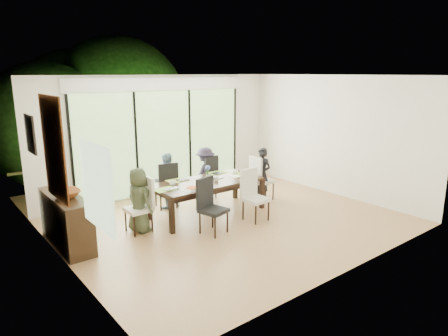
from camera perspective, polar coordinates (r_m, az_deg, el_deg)
floor at (r=7.61m, az=1.18°, el=-7.72°), size 6.00×5.00×0.01m
ceiling at (r=7.09m, az=1.29°, el=13.13°), size 6.00×5.00×0.01m
wall_back at (r=9.28m, az=-8.72°, el=4.67°), size 6.00×0.02×2.70m
wall_front at (r=5.58m, az=17.87°, el=-1.72°), size 6.00×0.02×2.70m
wall_left at (r=5.84m, az=-22.19°, el=-1.40°), size 0.02×5.00×2.70m
wall_right at (r=9.41m, az=15.56°, el=4.46°), size 0.02×5.00×2.70m
glass_doors at (r=9.27m, az=-8.56°, el=3.73°), size 4.20×0.02×2.30m
blinds_header at (r=9.13m, az=-8.82°, el=11.79°), size 4.40×0.06×0.28m
mullion_a at (r=8.43m, az=-20.98°, el=2.01°), size 0.05×0.04×2.30m
mullion_b at (r=8.94m, az=-12.43°, el=3.20°), size 0.05×0.04×2.30m
mullion_c at (r=9.62m, az=-4.91°, el=4.19°), size 0.05×0.04×2.30m
mullion_d at (r=10.44m, az=1.52°, el=4.98°), size 0.05×0.04×2.30m
side_window at (r=4.71m, az=-17.70°, el=-2.58°), size 0.02×0.90×1.00m
deck at (r=10.34m, az=-10.90°, el=-2.45°), size 6.00×1.80×0.10m
rail_top at (r=10.90m, az=-13.00°, el=1.52°), size 6.00×0.08×0.06m
foliage_left at (r=11.09m, az=-23.96°, el=5.57°), size 3.20×3.20×3.20m
foliage_mid at (r=12.33m, az=-14.87°, el=8.66°), size 4.00×4.00×4.00m
foliage_right at (r=12.53m, az=-5.63°, el=6.63°), size 2.80×2.80×2.80m
foliage_far at (r=12.64m, az=-20.29°, el=7.56°), size 3.60×3.60×3.60m
table_top at (r=7.85m, az=-2.39°, el=-2.06°), size 2.15×0.99×0.05m
table_apron at (r=7.87m, az=-2.39°, el=-2.63°), size 1.97×0.81×0.09m
table_leg_fl at (r=7.05m, az=-7.46°, el=-6.89°), size 0.08×0.08×0.62m
table_leg_fr at (r=8.29m, az=5.46°, el=-3.68°), size 0.08×0.08×0.62m
table_leg_bl at (r=7.76m, az=-10.75°, el=-5.08°), size 0.08×0.08×0.62m
table_leg_br at (r=8.90m, az=1.63°, el=-2.40°), size 0.08×0.08×0.62m
chair_left_end at (r=7.16m, az=-12.18°, el=-5.20°), size 0.41×0.41×0.99m
chair_right_end at (r=8.82m, az=5.53°, el=-1.38°), size 0.45×0.45×0.99m
chair_far_left at (r=8.34m, az=-8.33°, el=-2.33°), size 0.49×0.49×0.99m
chair_far_right at (r=8.86m, az=-2.74°, el=-1.26°), size 0.49×0.49×0.99m
chair_near_left at (r=6.94m, az=-1.49°, el=-5.48°), size 0.50×0.50×0.99m
chair_near_right at (r=7.55m, az=4.60°, el=-3.93°), size 0.43×0.43×0.99m
person_left_end at (r=7.14m, az=-12.07°, el=-4.52°), size 0.43×0.59×1.16m
person_right_end at (r=8.78m, az=5.45°, el=-0.86°), size 0.43×0.59×1.16m
person_far_left at (r=8.30m, az=-8.28°, el=-1.80°), size 0.55×0.36×1.16m
person_far_right at (r=8.83m, az=-2.67°, el=-0.75°), size 0.61×0.46×1.16m
placemat_left at (r=7.34m, az=-8.41°, el=-3.05°), size 0.39×0.29×0.01m
placemat_right at (r=8.41m, az=2.85°, el=-0.79°), size 0.39×0.29×0.01m
placemat_far_l at (r=7.92m, az=-6.73°, el=-1.77°), size 0.39×0.29×0.01m
placemat_far_r at (r=8.47m, az=-0.97°, el=-0.68°), size 0.39×0.29×0.01m
placemat_paper at (r=7.30m, az=-4.51°, el=-3.05°), size 0.39×0.29×0.01m
tablet_far_l at (r=7.93m, az=-5.93°, el=-1.68°), size 0.23×0.16×0.01m
tablet_far_r at (r=8.40m, az=-1.04°, el=-0.75°), size 0.22×0.15×0.01m
papers at (r=8.22m, az=1.76°, el=-1.13°), size 0.27×0.20×0.00m
platter_base at (r=7.30m, az=-4.51°, el=-2.95°), size 0.23×0.23×0.02m
platter_snacks at (r=7.29m, az=-4.51°, el=-2.83°), size 0.18×0.18×0.01m
vase at (r=7.89m, az=-2.32°, el=-1.36°), size 0.07×0.07×0.11m
hyacinth_stems at (r=7.87m, az=-2.32°, el=-0.60°), size 0.04×0.04×0.14m
hyacinth_blooms at (r=7.84m, az=-2.33°, el=0.04°), size 0.10×0.10×0.10m
laptop at (r=7.31m, az=-7.34°, el=-3.03°), size 0.33×0.25×0.02m
cup_a at (r=7.58m, az=-7.35°, el=-2.18°), size 0.16×0.16×0.09m
cup_b at (r=7.84m, az=-1.08°, el=-1.55°), size 0.11×0.11×0.08m
cup_c at (r=8.38m, az=1.63°, el=-0.54°), size 0.13×0.13×0.09m
book at (r=8.02m, az=-1.16°, el=-1.45°), size 0.21×0.24×0.02m
sideboard at (r=6.98m, az=-21.60°, el=-6.99°), size 0.42×1.50×0.84m
bowl at (r=6.74m, az=-21.70°, el=-3.45°), size 0.45×0.45×0.11m
candlestick_base at (r=7.17m, az=-22.74°, el=-2.86°), size 0.09×0.09×0.04m
candlestick_shaft at (r=7.04m, az=-23.17°, el=1.76°), size 0.02×0.02×1.17m
candlestick_pan at (r=6.96m, az=-23.61°, el=6.44°), size 0.09×0.09×0.03m
candle at (r=6.95m, az=-23.66°, el=6.90°), size 0.03×0.03×0.09m
tapestry at (r=6.16m, az=-23.19°, el=2.57°), size 0.02×1.00×1.50m
art_frame at (r=7.40m, az=-25.95°, el=4.37°), size 0.03×0.55×0.65m
art_canvas at (r=7.41m, az=-25.80°, el=4.39°), size 0.01×0.45×0.55m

